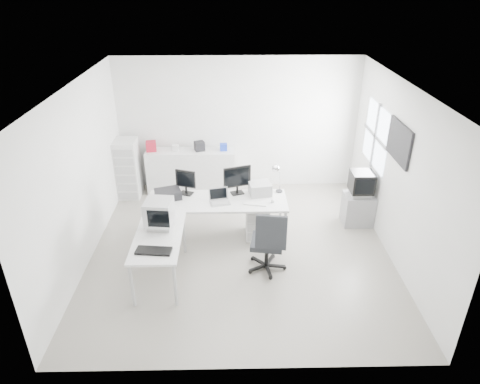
{
  "coord_description": "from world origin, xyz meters",
  "views": [
    {
      "loc": [
        -0.12,
        -6.09,
        4.27
      ],
      "look_at": [
        0.0,
        0.2,
        1.0
      ],
      "focal_mm": 32.0,
      "sensor_mm": 36.0,
      "label": 1
    }
  ],
  "objects_px": {
    "drawer_pedestal": "(257,221)",
    "laser_printer": "(260,189)",
    "inkjet_printer": "(168,194)",
    "office_chair": "(267,239)",
    "tv_cabinet": "(358,209)",
    "lcd_monitor_large": "(237,180)",
    "crt_monitor": "(159,213)",
    "lcd_monitor_small": "(186,182)",
    "sideboard": "(191,171)",
    "main_desk": "(218,219)",
    "filing_cabinet": "(128,169)",
    "laptop": "(220,198)",
    "crt_tv": "(361,184)",
    "side_desk": "(160,257)"
  },
  "relations": [
    {
      "from": "laser_printer",
      "to": "office_chair",
      "type": "relative_size",
      "value": 0.34
    },
    {
      "from": "lcd_monitor_small",
      "to": "filing_cabinet",
      "type": "bearing_deg",
      "value": 153.23
    },
    {
      "from": "inkjet_printer",
      "to": "sideboard",
      "type": "relative_size",
      "value": 0.23
    },
    {
      "from": "crt_tv",
      "to": "tv_cabinet",
      "type": "bearing_deg",
      "value": 0.0
    },
    {
      "from": "laser_printer",
      "to": "tv_cabinet",
      "type": "xyz_separation_m",
      "value": [
        1.86,
        0.22,
        -0.56
      ]
    },
    {
      "from": "tv_cabinet",
      "to": "drawer_pedestal",
      "type": "bearing_deg",
      "value": -168.47
    },
    {
      "from": "drawer_pedestal",
      "to": "lcd_monitor_large",
      "type": "distance_m",
      "value": 0.81
    },
    {
      "from": "laptop",
      "to": "filing_cabinet",
      "type": "height_order",
      "value": "filing_cabinet"
    },
    {
      "from": "main_desk",
      "to": "filing_cabinet",
      "type": "height_order",
      "value": "filing_cabinet"
    },
    {
      "from": "lcd_monitor_large",
      "to": "laptop",
      "type": "height_order",
      "value": "lcd_monitor_large"
    },
    {
      "from": "main_desk",
      "to": "side_desk",
      "type": "xyz_separation_m",
      "value": [
        -0.85,
        -1.1,
        0.0
      ]
    },
    {
      "from": "inkjet_printer",
      "to": "laser_printer",
      "type": "height_order",
      "value": "laser_printer"
    },
    {
      "from": "inkjet_printer",
      "to": "main_desk",
      "type": "bearing_deg",
      "value": -25.55
    },
    {
      "from": "office_chair",
      "to": "tv_cabinet",
      "type": "relative_size",
      "value": 1.86
    },
    {
      "from": "drawer_pedestal",
      "to": "crt_tv",
      "type": "height_order",
      "value": "crt_tv"
    },
    {
      "from": "inkjet_printer",
      "to": "lcd_monitor_large",
      "type": "relative_size",
      "value": 0.83
    },
    {
      "from": "side_desk",
      "to": "inkjet_printer",
      "type": "distance_m",
      "value": 1.28
    },
    {
      "from": "laptop",
      "to": "laser_printer",
      "type": "height_order",
      "value": "laser_printer"
    },
    {
      "from": "office_chair",
      "to": "sideboard",
      "type": "bearing_deg",
      "value": 125.69
    },
    {
      "from": "inkjet_printer",
      "to": "laser_printer",
      "type": "relative_size",
      "value": 1.13
    },
    {
      "from": "lcd_monitor_small",
      "to": "filing_cabinet",
      "type": "height_order",
      "value": "filing_cabinet"
    },
    {
      "from": "inkjet_printer",
      "to": "side_desk",
      "type": "bearing_deg",
      "value": -108.84
    },
    {
      "from": "laptop",
      "to": "filing_cabinet",
      "type": "distance_m",
      "value": 2.62
    },
    {
      "from": "lcd_monitor_small",
      "to": "lcd_monitor_large",
      "type": "relative_size",
      "value": 0.89
    },
    {
      "from": "office_chair",
      "to": "filing_cabinet",
      "type": "bearing_deg",
      "value": 145.08
    },
    {
      "from": "laptop",
      "to": "sideboard",
      "type": "distance_m",
      "value": 2.11
    },
    {
      "from": "main_desk",
      "to": "office_chair",
      "type": "distance_m",
      "value": 1.23
    },
    {
      "from": "crt_monitor",
      "to": "lcd_monitor_large",
      "type": "bearing_deg",
      "value": 48.28
    },
    {
      "from": "main_desk",
      "to": "inkjet_printer",
      "type": "distance_m",
      "value": 0.97
    },
    {
      "from": "drawer_pedestal",
      "to": "crt_monitor",
      "type": "relative_size",
      "value": 1.22
    },
    {
      "from": "laptop",
      "to": "laser_printer",
      "type": "xyz_separation_m",
      "value": [
        0.7,
        0.32,
        0.0
      ]
    },
    {
      "from": "inkjet_printer",
      "to": "tv_cabinet",
      "type": "xyz_separation_m",
      "value": [
        3.46,
        0.34,
        -0.53
      ]
    },
    {
      "from": "inkjet_printer",
      "to": "sideboard",
      "type": "bearing_deg",
      "value": 63.5
    },
    {
      "from": "lcd_monitor_large",
      "to": "sideboard",
      "type": "distance_m",
      "value": 1.95
    },
    {
      "from": "lcd_monitor_small",
      "to": "crt_monitor",
      "type": "bearing_deg",
      "value": -85.79
    },
    {
      "from": "crt_tv",
      "to": "sideboard",
      "type": "relative_size",
      "value": 0.27
    },
    {
      "from": "laser_printer",
      "to": "drawer_pedestal",
      "type": "bearing_deg",
      "value": -116.16
    },
    {
      "from": "sideboard",
      "to": "laser_printer",
      "type": "bearing_deg",
      "value": -50.27
    },
    {
      "from": "lcd_monitor_large",
      "to": "filing_cabinet",
      "type": "bearing_deg",
      "value": 129.51
    },
    {
      "from": "lcd_monitor_large",
      "to": "inkjet_printer",
      "type": "bearing_deg",
      "value": 168.62
    },
    {
      "from": "office_chair",
      "to": "tv_cabinet",
      "type": "xyz_separation_m",
      "value": [
        1.81,
        1.36,
        -0.26
      ]
    },
    {
      "from": "crt_monitor",
      "to": "office_chair",
      "type": "bearing_deg",
      "value": 3.29
    },
    {
      "from": "side_desk",
      "to": "filing_cabinet",
      "type": "bearing_deg",
      "value": 110.71
    },
    {
      "from": "lcd_monitor_large",
      "to": "drawer_pedestal",
      "type": "bearing_deg",
      "value": -48.25
    },
    {
      "from": "lcd_monitor_small",
      "to": "sideboard",
      "type": "bearing_deg",
      "value": 111.72
    },
    {
      "from": "main_desk",
      "to": "filing_cabinet",
      "type": "distance_m",
      "value": 2.52
    },
    {
      "from": "inkjet_printer",
      "to": "filing_cabinet",
      "type": "bearing_deg",
      "value": 105.03
    },
    {
      "from": "drawer_pedestal",
      "to": "laser_printer",
      "type": "distance_m",
      "value": 0.58
    },
    {
      "from": "drawer_pedestal",
      "to": "crt_tv",
      "type": "relative_size",
      "value": 1.2
    },
    {
      "from": "drawer_pedestal",
      "to": "laser_printer",
      "type": "xyz_separation_m",
      "value": [
        0.05,
        0.17,
        0.56
      ]
    }
  ]
}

